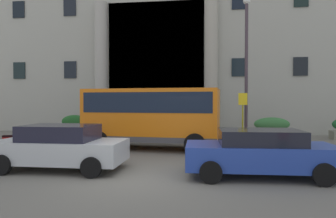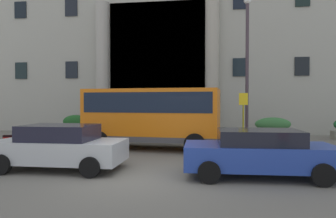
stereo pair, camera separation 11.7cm
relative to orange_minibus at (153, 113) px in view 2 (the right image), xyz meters
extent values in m
cube|color=#646157|center=(0.58, -5.50, -1.73)|extent=(80.00, 64.00, 0.12)
cube|color=#9D9D90|center=(0.58, 12.00, 8.79)|extent=(40.82, 9.00, 20.93)
cube|color=black|center=(-1.16, 7.56, 3.03)|extent=(6.93, 0.12, 9.40)
cylinder|color=#A09D92|center=(-5.10, 7.25, 3.03)|extent=(0.96, 0.96, 9.40)
cylinder|color=#A29D8C|center=(2.78, 7.25, 3.03)|extent=(0.96, 0.96, 9.40)
cube|color=black|center=(-11.67, 7.46, 2.93)|extent=(0.94, 0.08, 1.25)
cube|color=black|center=(-7.58, 7.46, 2.93)|extent=(0.94, 0.08, 1.25)
cube|color=black|center=(4.66, 7.46, 2.93)|extent=(0.94, 0.08, 1.25)
cube|color=black|center=(8.75, 7.46, 2.93)|extent=(0.94, 0.08, 1.25)
cube|color=black|center=(-11.67, 7.46, 7.54)|extent=(0.94, 0.08, 1.25)
cube|color=black|center=(-7.58, 7.46, 7.54)|extent=(0.94, 0.08, 1.25)
cube|color=black|center=(4.66, 7.46, 7.54)|extent=(0.94, 0.08, 1.25)
cube|color=orange|center=(-0.01, 0.00, -0.04)|extent=(6.34, 2.83, 2.36)
cube|color=black|center=(-0.01, 0.00, 0.52)|extent=(5.97, 2.83, 0.90)
cube|color=black|center=(3.01, -0.24, 0.32)|extent=(0.22, 1.97, 1.12)
cube|color=#454346|center=(-0.01, 0.00, -1.10)|extent=(6.34, 2.87, 0.24)
cylinder|color=black|center=(2.24, 0.99, -1.22)|extent=(0.92, 0.35, 0.90)
cylinder|color=black|center=(2.05, -1.34, -1.22)|extent=(0.92, 0.35, 0.90)
cylinder|color=black|center=(-2.07, 1.34, -1.22)|extent=(0.92, 0.35, 0.90)
cylinder|color=black|center=(-2.25, -0.99, -1.22)|extent=(0.92, 0.35, 0.90)
cylinder|color=#A09A16|center=(4.33, 1.69, -0.37)|extent=(0.08, 0.08, 2.61)
cube|color=yellow|center=(4.33, 1.66, 0.69)|extent=(0.44, 0.03, 0.60)
cube|color=slate|center=(6.39, 4.85, -1.43)|extent=(2.18, 0.75, 0.48)
ellipsoid|color=#356D37|center=(6.39, 4.85, -0.79)|extent=(2.10, 0.67, 0.81)
cube|color=slate|center=(-6.25, 5.20, -1.44)|extent=(1.85, 0.70, 0.46)
ellipsoid|color=#1E5120|center=(-6.25, 5.20, -0.77)|extent=(1.77, 0.63, 0.88)
cube|color=#223E9A|center=(4.12, -4.85, -1.06)|extent=(4.39, 1.97, 0.69)
cube|color=black|center=(4.12, -4.85, -0.49)|extent=(2.39, 1.69, 0.44)
cylinder|color=black|center=(5.56, -3.89, -1.36)|extent=(0.63, 0.22, 0.62)
cylinder|color=black|center=(5.62, -5.72, -1.36)|extent=(0.63, 0.22, 0.62)
cylinder|color=black|center=(2.61, -3.99, -1.36)|extent=(0.63, 0.22, 0.62)
cylinder|color=black|center=(2.68, -5.82, -1.36)|extent=(0.63, 0.22, 0.62)
cube|color=#B0B5B7|center=(-2.18, -4.74, -1.05)|extent=(4.17, 1.85, 0.70)
cube|color=black|center=(-2.18, -4.74, -0.46)|extent=(2.25, 1.63, 0.50)
cylinder|color=black|center=(-0.77, -3.81, -1.36)|extent=(0.62, 0.20, 0.62)
cylinder|color=black|center=(-0.76, -5.66, -1.36)|extent=(0.62, 0.20, 0.62)
cylinder|color=black|center=(-3.60, -3.82, -1.36)|extent=(0.62, 0.20, 0.62)
cylinder|color=black|center=(-3.59, -5.66, -1.36)|extent=(0.62, 0.20, 0.62)
cylinder|color=black|center=(-4.86, -2.10, -1.37)|extent=(0.60, 0.27, 0.60)
cube|color=#B31B17|center=(-5.49, -2.29, -1.09)|extent=(0.87, 0.47, 0.32)
cube|color=black|center=(-5.66, -2.34, -0.91)|extent=(0.56, 0.34, 0.12)
cylinder|color=#A5A5A8|center=(-4.96, -2.13, -0.79)|extent=(0.19, 0.54, 0.03)
cylinder|color=#3F323A|center=(4.68, 3.17, 2.12)|extent=(0.18, 0.18, 7.59)
sphere|color=silver|center=(4.68, 3.17, 6.10)|extent=(0.40, 0.40, 0.40)
camera|label=1|loc=(2.61, -14.11, 0.54)|focal=32.66mm
camera|label=2|loc=(2.73, -14.09, 0.54)|focal=32.66mm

